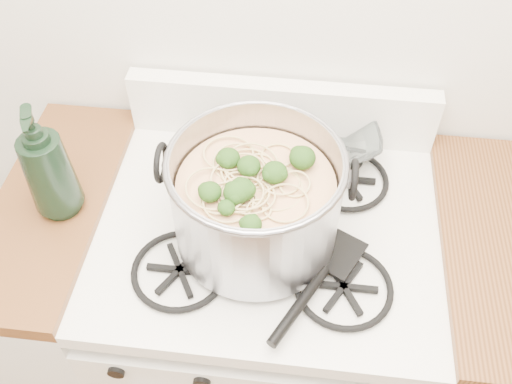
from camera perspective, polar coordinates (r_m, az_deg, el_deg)
name	(u,v)px	position (r m, az deg, el deg)	size (l,w,h in m)	color
gas_range	(265,326)	(1.67, 0.96, -13.22)	(0.76, 0.66, 0.92)	white
counter_left	(93,302)	(1.75, -16.00, -10.50)	(0.25, 0.65, 0.92)	silver
stock_pot	(256,201)	(1.16, 0.00, -0.95)	(0.38, 0.35, 0.24)	#999AA1
spatula	(338,251)	(1.21, 8.20, -5.88)	(0.29, 0.31, 0.02)	black
glass_bowl	(318,142)	(1.42, 6.19, 5.01)	(0.11, 0.11, 0.03)	white
bottle	(46,163)	(1.26, -20.29, 2.74)	(0.11, 0.11, 0.28)	black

